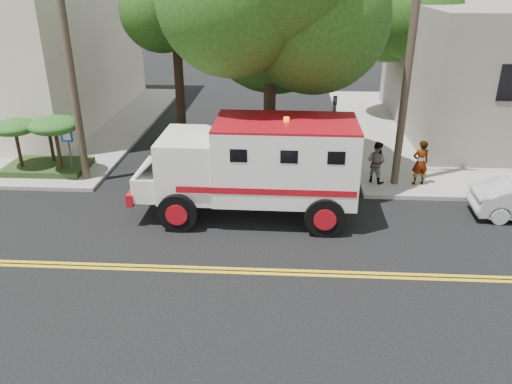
{
  "coord_description": "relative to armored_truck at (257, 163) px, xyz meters",
  "views": [
    {
      "loc": [
        2.07,
        -11.59,
        7.55
      ],
      "look_at": [
        1.28,
        1.78,
        1.6
      ],
      "focal_mm": 35.0,
      "sensor_mm": 36.0,
      "label": 1
    }
  ],
  "objects": [
    {
      "name": "ground",
      "position": [
        -1.19,
        -3.5,
        -1.86
      ],
      "size": [
        100.0,
        100.0,
        0.0
      ],
      "primitive_type": "plane",
      "color": "black",
      "rests_on": "ground"
    },
    {
      "name": "sidewalk_ne",
      "position": [
        12.31,
        10.0,
        -1.79
      ],
      "size": [
        17.0,
        17.0,
        0.15
      ],
      "primitive_type": "cube",
      "color": "gray",
      "rests_on": "ground"
    },
    {
      "name": "utility_pole_left",
      "position": [
        -6.79,
        2.5,
        2.64
      ],
      "size": [
        0.28,
        0.28,
        9.0
      ],
      "primitive_type": "cylinder",
      "color": "#382D23",
      "rests_on": "ground"
    },
    {
      "name": "utility_pole_right",
      "position": [
        5.11,
        2.7,
        2.64
      ],
      "size": [
        0.28,
        0.28,
        9.0
      ],
      "primitive_type": "cylinder",
      "color": "#382D23",
      "rests_on": "ground"
    },
    {
      "name": "tree_left",
      "position": [
        -3.87,
        8.29,
        3.87
      ],
      "size": [
        4.48,
        4.2,
        7.7
      ],
      "color": "black",
      "rests_on": "ground"
    },
    {
      "name": "tree_right",
      "position": [
        7.65,
        12.27,
        4.23
      ],
      "size": [
        4.8,
        4.5,
        8.2
      ],
      "color": "black",
      "rests_on": "ground"
    },
    {
      "name": "traffic_signal",
      "position": [
        2.61,
        2.1,
        0.36
      ],
      "size": [
        0.15,
        0.18,
        3.6
      ],
      "color": "#3F3F42",
      "rests_on": "ground"
    },
    {
      "name": "accessibility_sign",
      "position": [
        -7.39,
        2.67,
        -0.5
      ],
      "size": [
        0.45,
        0.1,
        2.02
      ],
      "color": "#3F3F42",
      "rests_on": "ground"
    },
    {
      "name": "palm_planter",
      "position": [
        -8.63,
        3.12,
        -0.22
      ],
      "size": [
        3.52,
        2.63,
        2.36
      ],
      "color": "#1E3314",
      "rests_on": "sidewalk_nw"
    },
    {
      "name": "armored_truck",
      "position": [
        0.0,
        0.0,
        0.0
      ],
      "size": [
        7.23,
        3.0,
        3.27
      ],
      "rotation": [
        0.0,
        0.0,
        -0.01
      ],
      "color": "silver",
      "rests_on": "ground"
    },
    {
      "name": "pedestrian_a",
      "position": [
        5.97,
        2.66,
        -0.85
      ],
      "size": [
        0.7,
        0.52,
        1.73
      ],
      "primitive_type": "imported",
      "rotation": [
        0.0,
        0.0,
        3.33
      ],
      "color": "gray",
      "rests_on": "sidewalk_ne"
    },
    {
      "name": "pedestrian_b",
      "position": [
        4.37,
        2.8,
        -0.91
      ],
      "size": [
        0.99,
        0.96,
        1.6
      ],
      "primitive_type": "imported",
      "rotation": [
        0.0,
        0.0,
        2.46
      ],
      "color": "gray",
      "rests_on": "sidewalk_ne"
    }
  ]
}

